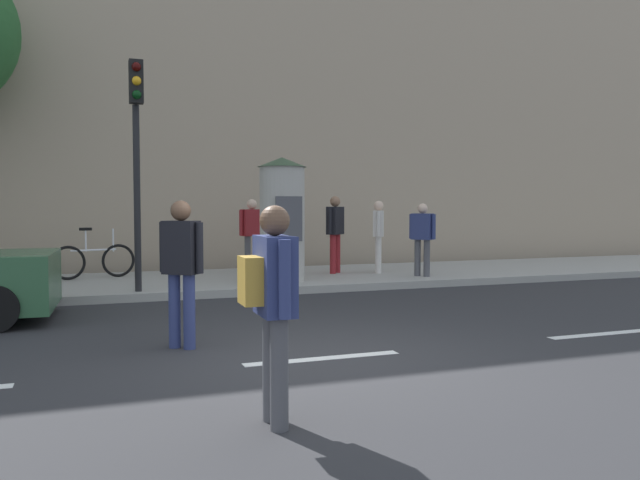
{
  "coord_description": "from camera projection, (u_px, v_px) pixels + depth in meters",
  "views": [
    {
      "loc": [
        -2.4,
        -6.49,
        1.67
      ],
      "look_at": [
        0.7,
        2.0,
        1.2
      ],
      "focal_mm": 35.54,
      "sensor_mm": 36.0,
      "label": 1
    }
  ],
  "objects": [
    {
      "name": "sidewalk_curb",
      "position": [
        210.0,
        282.0,
        13.56
      ],
      "size": [
        36.0,
        4.0,
        0.15
      ],
      "primitive_type": "cube",
      "color": "#9E9B93",
      "rests_on": "ground_plane"
    },
    {
      "name": "poster_column",
      "position": [
        282.0,
        218.0,
        13.05
      ],
      "size": [
        1.02,
        1.02,
        2.55
      ],
      "color": "#B2ADA3",
      "rests_on": "sidewalk_curb"
    },
    {
      "name": "bicycle_leaning",
      "position": [
        94.0,
        260.0,
        13.51
      ],
      "size": [
        1.73,
        0.51,
        1.09
      ],
      "color": "black",
      "rests_on": "sidewalk_curb"
    },
    {
      "name": "pedestrian_in_light_jacket",
      "position": [
        252.0,
        229.0,
        14.59
      ],
      "size": [
        0.64,
        0.39,
        1.71
      ],
      "color": "#4C4C51",
      "rests_on": "sidewalk_curb"
    },
    {
      "name": "building_backdrop",
      "position": [
        176.0,
        62.0,
        17.95
      ],
      "size": [
        36.0,
        5.0,
        11.57
      ],
      "primitive_type": "cube",
      "color": "tan",
      "rests_on": "ground_plane"
    },
    {
      "name": "pedestrian_in_dark_shirt",
      "position": [
        272.0,
        295.0,
        4.8
      ],
      "size": [
        0.38,
        0.63,
        1.69
      ],
      "color": "#4C4C51",
      "rests_on": "ground_plane"
    },
    {
      "name": "pedestrian_in_red_top",
      "position": [
        182.0,
        260.0,
        7.47
      ],
      "size": [
        0.51,
        0.51,
        1.75
      ],
      "color": "navy",
      "rests_on": "ground_plane"
    },
    {
      "name": "pedestrian_tallest",
      "position": [
        378.0,
        231.0,
        14.7
      ],
      "size": [
        0.4,
        0.54,
        1.67
      ],
      "color": "silver",
      "rests_on": "sidewalk_curb"
    },
    {
      "name": "pedestrian_with_backpack",
      "position": [
        422.0,
        234.0,
        13.92
      ],
      "size": [
        0.45,
        0.54,
        1.61
      ],
      "color": "#4C4C51",
      "rests_on": "sidewalk_curb"
    },
    {
      "name": "pedestrian_with_bag",
      "position": [
        335.0,
        227.0,
        14.57
      ],
      "size": [
        0.52,
        0.51,
        1.78
      ],
      "color": "maroon",
      "rests_on": "sidewalk_curb"
    },
    {
      "name": "traffic_light",
      "position": [
        137.0,
        137.0,
        11.21
      ],
      "size": [
        0.24,
        0.45,
        4.1
      ],
      "color": "black",
      "rests_on": "sidewalk_curb"
    },
    {
      "name": "lane_markings",
      "position": [
        323.0,
        358.0,
        6.99
      ],
      "size": [
        25.8,
        0.16,
        0.01
      ],
      "color": "silver",
      "rests_on": "ground_plane"
    },
    {
      "name": "ground_plane",
      "position": [
        323.0,
        359.0,
        7.0
      ],
      "size": [
        80.0,
        80.0,
        0.0
      ],
      "primitive_type": "plane",
      "color": "#2B2B2D"
    }
  ]
}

